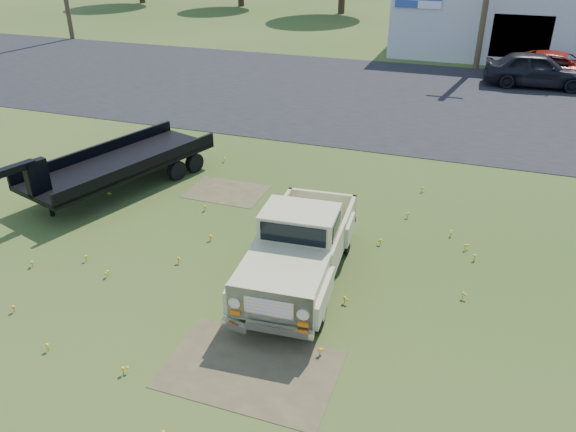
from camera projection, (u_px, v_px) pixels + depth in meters
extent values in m
plane|color=#2C4616|center=(241.00, 266.00, 12.78)|extent=(140.00, 140.00, 0.00)
cube|color=black|center=(375.00, 96.00, 25.30)|extent=(90.00, 14.00, 0.02)
cube|color=#4C4128|center=(251.00, 369.00, 9.83)|extent=(3.00, 2.00, 0.01)
cube|color=#4C4128|center=(227.00, 192.00, 16.29)|extent=(2.20, 1.60, 0.01)
cube|color=silver|center=(521.00, 18.00, 32.62)|extent=(14.00, 8.00, 4.00)
cube|color=black|center=(521.00, 37.00, 29.51)|extent=(3.00, 0.10, 2.20)
cube|color=white|center=(418.00, 0.00, 30.31)|extent=(2.50, 0.08, 0.80)
imported|color=maroon|center=(560.00, 69.00, 26.80)|extent=(5.53, 3.01, 1.47)
imported|color=black|center=(537.00, 70.00, 26.32)|extent=(4.80, 2.13, 1.61)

